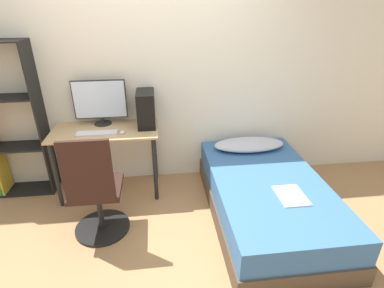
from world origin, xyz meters
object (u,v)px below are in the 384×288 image
office_chair (96,198)px  keyboard (97,133)px  monitor (100,101)px  pc_tower (146,109)px  bed (266,198)px

office_chair → keyboard: 0.72m
office_chair → monitor: bearing=91.3°
office_chair → monitor: monitor is taller
pc_tower → keyboard: bearing=-159.3°
monitor → pc_tower: size_ratio=1.49×
bed → keyboard: bearing=162.0°
monitor → keyboard: size_ratio=1.36×
bed → office_chair: bearing=-177.6°
office_chair → monitor: size_ratio=1.85×
office_chair → keyboard: bearing=93.8°
bed → keyboard: size_ratio=4.52×
office_chair → keyboard: size_ratio=2.52×
bed → monitor: monitor is taller
bed → monitor: 2.02m
office_chair → monitor: 1.09m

